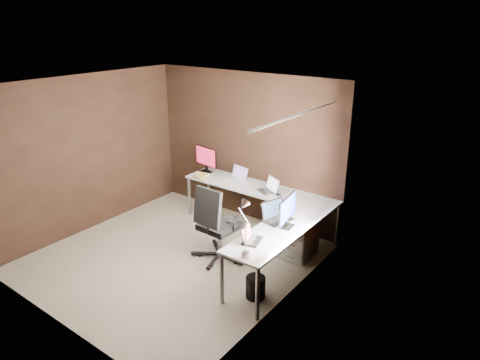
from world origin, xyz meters
name	(u,v)px	position (x,y,z in m)	size (l,w,h in m)	color
room	(190,180)	(0.34, 0.07, 1.28)	(3.60, 3.60, 2.50)	#C2B597
desk	(262,206)	(0.84, 1.04, 0.68)	(2.65, 2.25, 0.73)	white
drawer_pedestal	(299,237)	(1.43, 1.15, 0.30)	(0.42, 0.50, 0.60)	white
monitor_left	(206,158)	(-0.69, 1.59, 0.98)	(0.52, 0.18, 0.45)	black
monitor_right	(287,210)	(1.54, 0.58, 0.97)	(0.15, 0.52, 0.43)	black
laptop_white	(237,177)	(0.00, 1.57, 0.78)	(0.38, 0.31, 0.23)	white
laptop_silver	(269,189)	(0.71, 1.46, 0.78)	(0.42, 0.38, 0.23)	silver
laptop_black_big	(276,216)	(1.31, 0.68, 0.79)	(0.36, 0.45, 0.26)	black
laptop_black_small	(250,238)	(1.37, -0.01, 0.77)	(0.27, 0.33, 0.19)	black
book_stack	(202,176)	(-0.56, 1.30, 0.77)	(0.24, 0.20, 0.07)	#906A4E
mouse_left	(200,177)	(-0.59, 1.30, 0.75)	(0.09, 0.06, 0.03)	black
mouse_corner	(279,195)	(0.91, 1.41, 0.75)	(0.09, 0.06, 0.03)	black
desk_lamp	(244,221)	(1.48, -0.28, 1.15)	(0.20, 0.24, 0.66)	slate
office_chair	(218,237)	(0.53, 0.39, 0.33)	(0.64, 0.64, 1.14)	black
wastebasket	(256,287)	(1.50, -0.06, 0.14)	(0.25, 0.25, 0.28)	black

